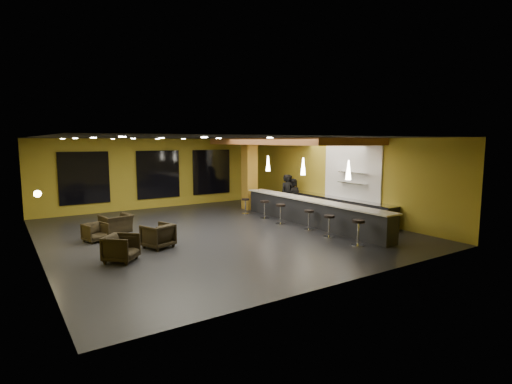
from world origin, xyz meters
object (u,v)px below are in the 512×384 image
bar_stool_1 (329,223)px  pendant_2 (268,163)px  bar_stool_2 (309,217)px  bar_stool_5 (245,204)px  pendant_0 (348,170)px  pendant_1 (303,166)px  column (249,174)px  armchair_d (116,224)px  staff_c (293,194)px  staff_b (289,192)px  staff_a (287,194)px  armchair_b (158,236)px  bar_stool_0 (358,229)px  bar_stool_3 (281,211)px  bar_counter (310,213)px  prep_counter (337,208)px  armchair_a (121,248)px  armchair_c (95,232)px  bar_stool_4 (265,207)px

bar_stool_1 → pendant_2: bearing=80.6°
bar_stool_2 → bar_stool_5: bearing=93.5°
pendant_0 → pendant_1: 2.50m
column → armchair_d: column is taller
pendant_1 → staff_c: size_ratio=0.45×
pendant_2 → bar_stool_2: bearing=-100.1°
staff_b → pendant_0: bearing=-129.0°
pendant_2 → bar_stool_1: (-0.82, -4.93, -1.85)m
pendant_1 → staff_a: size_ratio=0.39×
pendant_2 → bar_stool_5: (-0.91, 0.53, -1.89)m
pendant_2 → armchair_b: bearing=-154.9°
armchair_d → bar_stool_0: 8.71m
staff_c → bar_stool_3: size_ratio=1.89×
staff_b → bar_stool_0: (-2.24, -6.51, -0.34)m
pendant_2 → bar_counter: bearing=-90.0°
column → armchair_b: (-6.36, -4.58, -1.36)m
staff_b → armchair_b: size_ratio=2.07×
staff_a → staff_b: bearing=50.7°
prep_counter → armchair_a: bearing=-172.3°
armchair_d → bar_stool_5: 6.05m
prep_counter → staff_c: 2.69m
bar_stool_3 → armchair_c: bearing=170.4°
pendant_1 → armchair_d: size_ratio=0.69×
prep_counter → bar_stool_0: prep_counter is taller
column → staff_a: 2.26m
staff_c → bar_stool_1: 5.62m
prep_counter → bar_stool_1: prep_counter is taller
bar_stool_3 → bar_counter: bearing=-39.4°
armchair_a → bar_stool_4: bar_stool_4 is taller
armchair_d → bar_stool_3: bearing=149.0°
bar_counter → pendant_1: (0.00, 0.50, 1.85)m
pendant_0 → staff_c: (1.60, 5.14, -1.57)m
armchair_c → pendant_2: bearing=-9.2°
staff_b → staff_c: size_ratio=1.12×
pendant_0 → pendant_1: same height
pendant_0 → bar_stool_2: size_ratio=0.91×
staff_b → bar_stool_5: 2.36m
staff_a → armchair_b: bearing=-154.0°
armchair_a → bar_stool_2: (7.08, 0.15, 0.11)m
bar_stool_2 → bar_stool_3: 1.45m
column → armchair_b: bearing=-144.2°
staff_b → armchair_d: size_ratio=1.72×
column → bar_stool_1: column is taller
bar_stool_2 → staff_c: bearing=59.3°
staff_c → bar_counter: bearing=-100.7°
pendant_0 → bar_stool_4: pendant_0 is taller
pendant_2 → bar_stool_0: 6.61m
armchair_b → bar_stool_0: 6.44m
armchair_a → armchair_d: 3.83m
bar_stool_3 → bar_stool_1: bearing=-87.6°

